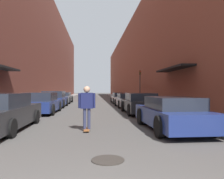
{
  "coord_description": "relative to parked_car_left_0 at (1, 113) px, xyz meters",
  "views": [
    {
      "loc": [
        0.22,
        -1.85,
        1.49
      ],
      "look_at": [
        1.43,
        12.09,
        1.51
      ],
      "focal_mm": 35.0,
      "sensor_mm": 36.0,
      "label": 1
    }
  ],
  "objects": [
    {
      "name": "ground",
      "position": [
        3.18,
        21.4,
        -0.65
      ],
      "size": [
        153.68,
        153.68,
        0.0
      ],
      "primitive_type": "plane",
      "color": "#4C4947"
    },
    {
      "name": "curb_strip_left",
      "position": [
        -1.9,
        28.39,
        -0.59
      ],
      "size": [
        1.8,
        69.86,
        0.12
      ],
      "color": "gray",
      "rests_on": "ground"
    },
    {
      "name": "curb_strip_right",
      "position": [
        8.25,
        28.39,
        -0.59
      ],
      "size": [
        1.8,
        69.86,
        0.12
      ],
      "color": "gray",
      "rests_on": "ground"
    },
    {
      "name": "building_row_left",
      "position": [
        -4.8,
        28.39,
        7.23
      ],
      "size": [
        4.9,
        69.86,
        15.75
      ],
      "color": "brown",
      "rests_on": "ground"
    },
    {
      "name": "building_row_right",
      "position": [
        11.15,
        28.39,
        5.5
      ],
      "size": [
        4.9,
        69.86,
        12.29
      ],
      "color": "brown",
      "rests_on": "ground"
    },
    {
      "name": "parked_car_left_0",
      "position": [
        0.0,
        0.0,
        0.0
      ],
      "size": [
        1.94,
        4.72,
        1.36
      ],
      "color": "#232326",
      "rests_on": "ground"
    },
    {
      "name": "parked_car_left_1",
      "position": [
        0.17,
        5.74,
        -0.01
      ],
      "size": [
        1.97,
        4.24,
        1.32
      ],
      "color": "navy",
      "rests_on": "ground"
    },
    {
      "name": "parked_car_left_2",
      "position": [
        0.09,
        10.68,
        0.02
      ],
      "size": [
        1.99,
        4.16,
        1.38
      ],
      "color": "navy",
      "rests_on": "ground"
    },
    {
      "name": "parked_car_left_3",
      "position": [
        0.05,
        16.41,
        -0.04
      ],
      "size": [
        1.89,
        4.79,
        1.21
      ],
      "color": "#515459",
      "rests_on": "ground"
    },
    {
      "name": "parked_car_right_0",
      "position": [
        6.31,
        -0.49,
        -0.04
      ],
      "size": [
        1.91,
        4.37,
        1.23
      ],
      "color": "navy",
      "rests_on": "ground"
    },
    {
      "name": "parked_car_right_1",
      "position": [
        6.33,
        5.11,
        -0.01
      ],
      "size": [
        1.94,
        4.52,
        1.29
      ],
      "color": "#232326",
      "rests_on": "ground"
    },
    {
      "name": "parked_car_right_2",
      "position": [
        6.32,
        10.19,
        -0.06
      ],
      "size": [
        1.85,
        4.41,
        1.2
      ],
      "color": "silver",
      "rests_on": "ground"
    },
    {
      "name": "parked_car_right_3",
      "position": [
        6.41,
        15.83,
        -0.08
      ],
      "size": [
        1.86,
        4.41,
        1.18
      ],
      "color": "silver",
      "rests_on": "ground"
    },
    {
      "name": "skateboarder",
      "position": [
        3.17,
        -0.46,
        0.35
      ],
      "size": [
        0.62,
        0.78,
        1.62
      ],
      "color": "brown",
      "rests_on": "ground"
    },
    {
      "name": "manhole_cover",
      "position": [
        3.71,
        -3.79,
        -0.64
      ],
      "size": [
        0.7,
        0.7,
        0.02
      ],
      "color": "#332D28",
      "rests_on": "ground"
    },
    {
      "name": "traffic_light",
      "position": [
        8.53,
        15.14,
        1.62
      ],
      "size": [
        0.16,
        0.22,
        3.48
      ],
      "color": "#2D2D2D",
      "rests_on": "curb_strip_right"
    }
  ]
}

